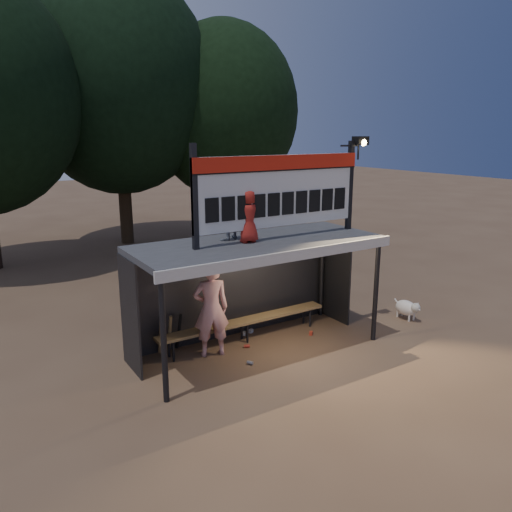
# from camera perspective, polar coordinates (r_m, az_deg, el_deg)

# --- Properties ---
(ground) EXTENTS (80.00, 80.00, 0.00)m
(ground) POSITION_cam_1_polar(r_m,az_deg,el_deg) (10.56, 0.24, -10.65)
(ground) COLOR brown
(ground) RESTS_ON ground
(player) EXTENTS (0.82, 0.65, 1.97)m
(player) POSITION_cam_1_polar(r_m,az_deg,el_deg) (10.02, -5.16, -6.03)
(player) COLOR silver
(player) RESTS_ON ground
(child_a) EXTENTS (0.62, 0.55, 1.06)m
(child_a) POSITION_cam_1_polar(r_m,az_deg,el_deg) (9.84, -3.48, 4.88)
(child_a) COLOR gray
(child_a) RESTS_ON dugout_shelter
(child_b) EXTENTS (0.51, 0.34, 1.01)m
(child_b) POSITION_cam_1_polar(r_m,az_deg,el_deg) (9.60, -0.88, 4.54)
(child_b) COLOR maroon
(child_b) RESTS_ON dugout_shelter
(dugout_shelter) EXTENTS (5.10, 2.08, 2.32)m
(dugout_shelter) POSITION_cam_1_polar(r_m,az_deg,el_deg) (10.13, -0.49, -0.63)
(dugout_shelter) COLOR #373739
(dugout_shelter) RESTS_ON ground
(scoreboard_assembly) EXTENTS (4.10, 0.27, 1.99)m
(scoreboard_assembly) POSITION_cam_1_polar(r_m,az_deg,el_deg) (9.95, 3.03, 7.76)
(scoreboard_assembly) COLOR black
(scoreboard_assembly) RESTS_ON dugout_shelter
(bench) EXTENTS (4.00, 0.35, 0.48)m
(bench) POSITION_cam_1_polar(r_m,az_deg,el_deg) (10.82, -1.33, -7.53)
(bench) COLOR olive
(bench) RESTS_ON ground
(tree_mid) EXTENTS (7.22, 7.22, 10.36)m
(tree_mid) POSITION_cam_1_polar(r_m,az_deg,el_deg) (20.61, -15.53, 18.50)
(tree_mid) COLOR #322316
(tree_mid) RESTS_ON ground
(tree_right) EXTENTS (6.08, 6.08, 8.72)m
(tree_right) POSITION_cam_1_polar(r_m,az_deg,el_deg) (21.19, -3.70, 16.17)
(tree_right) COLOR #311E15
(tree_right) RESTS_ON ground
(dog) EXTENTS (0.36, 0.81, 0.49)m
(dog) POSITION_cam_1_polar(r_m,az_deg,el_deg) (12.61, 16.91, -5.70)
(dog) COLOR silver
(dog) RESTS_ON ground
(bats) EXTENTS (0.47, 0.32, 0.84)m
(bats) POSITION_cam_1_polar(r_m,az_deg,el_deg) (10.39, -9.84, -8.71)
(bats) COLOR olive
(bats) RESTS_ON ground
(litter) EXTENTS (2.03, 1.45, 0.08)m
(litter) POSITION_cam_1_polar(r_m,az_deg,el_deg) (10.90, 0.61, -9.61)
(litter) COLOR #B2321E
(litter) RESTS_ON ground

